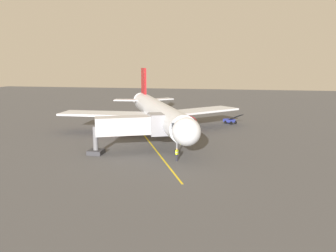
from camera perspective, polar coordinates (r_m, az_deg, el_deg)
ground_plane at (r=63.25m, az=-2.38°, el=-1.01°), size 220.00×220.00×0.00m
apron_lead_in_line at (r=55.16m, az=-3.08°, el=-2.70°), size 16.58×36.60×0.01m
airplane at (r=60.44m, az=-1.76°, el=2.31°), size 31.96×38.12×11.50m
jet_bridge at (r=48.62m, az=-5.38°, el=0.01°), size 11.14×6.90×5.40m
ground_crew_marshaller at (r=44.45m, az=1.47°, el=-4.73°), size 0.36×0.46×1.71m
ground_crew_wing_walker at (r=55.96m, az=4.13°, el=-1.60°), size 0.39×0.47×1.71m
belt_loader_near_nose at (r=73.14m, az=10.31°, el=0.94°), size 4.22×3.93×2.32m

